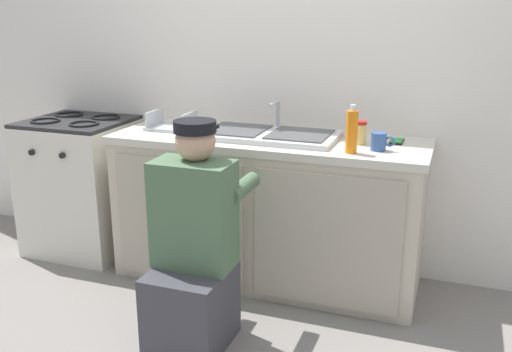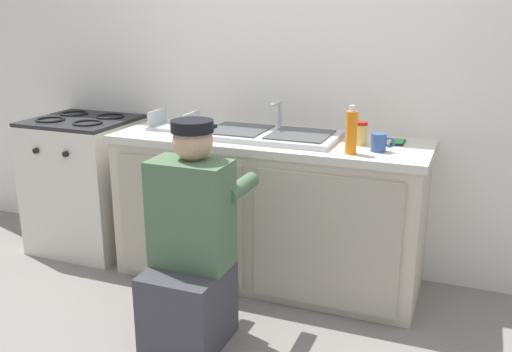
% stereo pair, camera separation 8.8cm
% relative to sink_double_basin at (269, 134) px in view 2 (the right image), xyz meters
% --- Properties ---
extents(ground_plane, '(12.00, 12.00, 0.00)m').
position_rel_sink_double_basin_xyz_m(ground_plane, '(0.00, -0.30, -0.90)').
color(ground_plane, gray).
extents(back_wall, '(6.00, 0.10, 2.50)m').
position_rel_sink_double_basin_xyz_m(back_wall, '(0.00, 0.35, 0.35)').
color(back_wall, silver).
rests_on(back_wall, ground_plane).
extents(counter_cabinet, '(1.79, 0.62, 0.84)m').
position_rel_sink_double_basin_xyz_m(counter_cabinet, '(0.00, -0.01, -0.48)').
color(counter_cabinet, beige).
rests_on(counter_cabinet, ground_plane).
extents(countertop, '(1.83, 0.62, 0.04)m').
position_rel_sink_double_basin_xyz_m(countertop, '(0.00, -0.00, -0.04)').
color(countertop, beige).
rests_on(countertop, counter_cabinet).
extents(sink_double_basin, '(0.80, 0.44, 0.19)m').
position_rel_sink_double_basin_xyz_m(sink_double_basin, '(0.00, 0.00, 0.00)').
color(sink_double_basin, silver).
rests_on(sink_double_basin, countertop).
extents(stove_range, '(0.65, 0.62, 0.91)m').
position_rel_sink_double_basin_xyz_m(stove_range, '(-1.32, -0.00, -0.45)').
color(stove_range, silver).
rests_on(stove_range, ground_plane).
extents(plumber_person, '(0.42, 0.61, 1.10)m').
position_rel_sink_double_basin_xyz_m(plumber_person, '(-0.11, -0.78, -0.44)').
color(plumber_person, '#3F3F47').
rests_on(plumber_person, ground_plane).
extents(condiment_jar, '(0.07, 0.07, 0.13)m').
position_rel_sink_double_basin_xyz_m(condiment_jar, '(0.53, 0.02, 0.05)').
color(condiment_jar, '#DBB760').
rests_on(condiment_jar, countertop).
extents(coffee_mug, '(0.13, 0.08, 0.09)m').
position_rel_sink_double_basin_xyz_m(coffee_mug, '(0.65, -0.10, 0.03)').
color(coffee_mug, '#335699').
rests_on(coffee_mug, countertop).
extents(dish_rack_tray, '(0.28, 0.22, 0.11)m').
position_rel_sink_double_basin_xyz_m(dish_rack_tray, '(-0.63, 0.01, 0.01)').
color(dish_rack_tray, '#B2B7BC').
rests_on(dish_rack_tray, countertop).
extents(spice_bottle_red, '(0.04, 0.04, 0.10)m').
position_rel_sink_double_basin_xyz_m(spice_bottle_red, '(0.47, 0.11, 0.03)').
color(spice_bottle_red, red).
rests_on(spice_bottle_red, countertop).
extents(cell_phone, '(0.07, 0.14, 0.01)m').
position_rel_sink_double_basin_xyz_m(cell_phone, '(0.71, 0.13, -0.01)').
color(cell_phone, black).
rests_on(cell_phone, countertop).
extents(soap_bottle_orange, '(0.06, 0.06, 0.25)m').
position_rel_sink_double_basin_xyz_m(soap_bottle_orange, '(0.52, -0.20, 0.09)').
color(soap_bottle_orange, orange).
rests_on(soap_bottle_orange, countertop).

